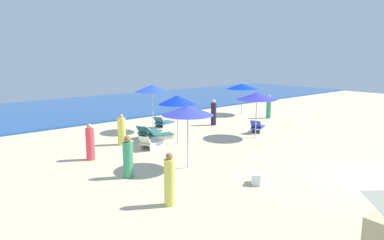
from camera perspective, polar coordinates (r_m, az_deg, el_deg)
name	(u,v)px	position (r m, az deg, el deg)	size (l,w,h in m)	color
ground_plane	(381,181)	(14.08, 28.39, -8.66)	(60.00, 60.00, 0.00)	beige
ocean	(92,107)	(30.61, -16.00, 2.08)	(60.00, 13.89, 0.12)	#1C4D96
umbrella_0	(242,86)	(25.98, 8.15, 5.45)	(2.28, 2.28, 2.29)	silver
umbrella_1	(177,100)	(17.01, -2.40, 3.30)	(1.85, 1.85, 2.41)	silver
lounge_chair_1_0	(158,134)	(18.31, -5.53, -2.36)	(1.58, 0.97, 0.71)	silver
lounge_chair_1_1	(151,143)	(16.60, -6.71, -3.68)	(1.48, 1.07, 0.69)	silver
umbrella_2	(188,110)	(13.23, -0.70, 1.58)	(1.98, 1.98, 2.45)	silver
umbrella_3	(257,96)	(18.66, 10.49, 3.84)	(2.11, 2.11, 2.40)	silver
lounge_chair_3_0	(257,127)	(20.31, 10.59, -1.13)	(1.40, 1.06, 0.76)	silver
umbrella_4	(152,88)	(19.98, -6.48, 5.14)	(1.96, 1.96, 2.68)	silver
lounge_chair_4_0	(149,132)	(19.00, -7.08, -1.97)	(1.51, 0.97, 0.67)	silver
lounge_chair_4_1	(164,122)	(21.60, -4.66, -0.40)	(1.44, 0.99, 0.67)	silver
beachgoer_0	(122,131)	(17.42, -11.37, -1.74)	(0.49, 0.49, 1.51)	#F8F15D
beachgoer_1	(214,113)	(21.95, 3.53, 1.15)	(0.47, 0.47, 1.62)	#2B1C3B
beachgoer_2	(90,143)	(15.22, -16.23, -3.64)	(0.50, 0.50, 1.54)	#F84552
beachgoer_3	(170,181)	(10.28, -3.67, -9.87)	(0.44, 0.44, 1.58)	#E0D95C
beachgoer_4	(128,158)	(12.73, -10.36, -6.12)	(0.50, 0.50, 1.53)	#3E9A6B
beachgoer_5	(269,107)	(24.91, 12.37, 2.04)	(0.38, 0.38, 1.63)	#369665
cooler_box_1	(257,179)	(12.28, 10.57, -9.35)	(0.51, 0.30, 0.37)	white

